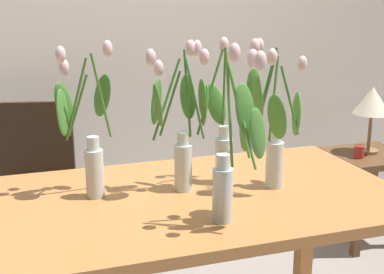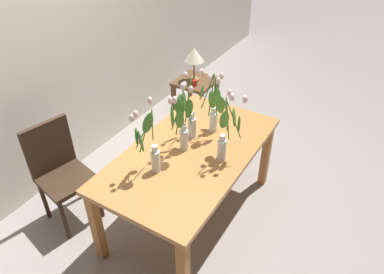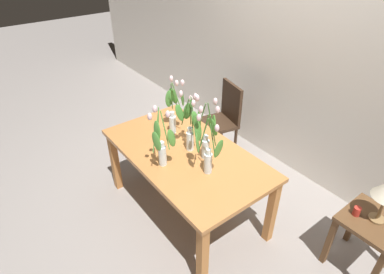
# 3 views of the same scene
# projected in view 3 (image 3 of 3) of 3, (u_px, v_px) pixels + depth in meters

# --- Properties ---
(ground_plane) EXTENTS (18.00, 18.00, 0.00)m
(ground_plane) POSITION_uv_depth(u_px,v_px,m) (186.00, 210.00, 3.26)
(ground_plane) COLOR gray
(room_wall_rear) EXTENTS (9.00, 0.10, 2.70)m
(room_wall_rear) POSITION_uv_depth(u_px,v_px,m) (299.00, 53.00, 3.25)
(room_wall_rear) COLOR silver
(room_wall_rear) RESTS_ON ground
(dining_table) EXTENTS (1.60, 0.90, 0.74)m
(dining_table) POSITION_uv_depth(u_px,v_px,m) (185.00, 160.00, 2.90)
(dining_table) COLOR #B7753D
(dining_table) RESTS_ON ground
(tulip_vase_0) EXTENTS (0.16, 0.23, 0.58)m
(tulip_vase_0) POSITION_uv_depth(u_px,v_px,m) (162.00, 145.00, 2.55)
(tulip_vase_0) COLOR silver
(tulip_vase_0) RESTS_ON dining_table
(tulip_vase_1) EXTENTS (0.24, 0.17, 0.57)m
(tulip_vase_1) POSITION_uv_depth(u_px,v_px,m) (174.00, 112.00, 3.03)
(tulip_vase_1) COLOR silver
(tulip_vase_1) RESTS_ON dining_table
(tulip_vase_2) EXTENTS (0.18, 0.21, 0.57)m
(tulip_vase_2) POSITION_uv_depth(u_px,v_px,m) (205.00, 138.00, 2.69)
(tulip_vase_2) COLOR silver
(tulip_vase_2) RESTS_ON dining_table
(tulip_vase_3) EXTENTS (0.23, 0.24, 0.57)m
(tulip_vase_3) POSITION_uv_depth(u_px,v_px,m) (208.00, 148.00, 2.49)
(tulip_vase_3) COLOR silver
(tulip_vase_3) RESTS_ON dining_table
(tulip_vase_4) EXTENTS (0.25, 0.21, 0.57)m
(tulip_vase_4) POSITION_uv_depth(u_px,v_px,m) (190.00, 126.00, 2.76)
(tulip_vase_4) COLOR silver
(tulip_vase_4) RESTS_ON dining_table
(dining_chair) EXTENTS (0.48, 0.48, 0.93)m
(dining_chair) POSITION_uv_depth(u_px,v_px,m) (223.00, 117.00, 3.81)
(dining_chair) COLOR #382619
(dining_chair) RESTS_ON ground
(side_table) EXTENTS (0.44, 0.44, 0.55)m
(side_table) POSITION_uv_depth(u_px,v_px,m) (370.00, 231.00, 2.49)
(side_table) COLOR brown
(side_table) RESTS_ON ground
(pillar_candle) EXTENTS (0.06, 0.06, 0.07)m
(pillar_candle) POSITION_uv_depth(u_px,v_px,m) (357.00, 211.00, 2.46)
(pillar_candle) COLOR #B72D23
(pillar_candle) RESTS_ON side_table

